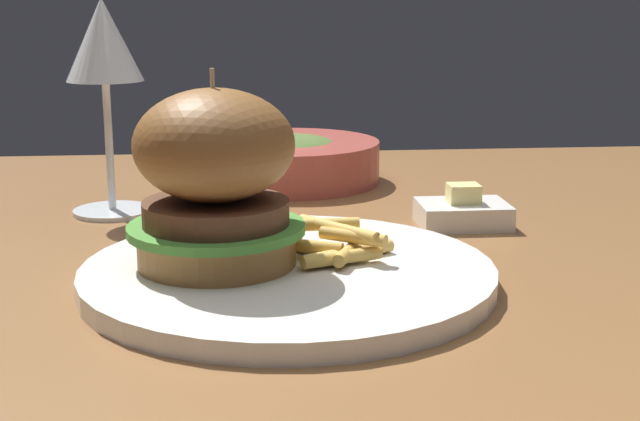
# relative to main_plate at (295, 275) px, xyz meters

# --- Properties ---
(dining_table) EXTENTS (1.48, 0.90, 0.74)m
(dining_table) POSITION_rel_main_plate_xyz_m (-0.00, 0.08, -0.09)
(dining_table) COLOR brown
(dining_table) RESTS_ON ground
(main_plate) EXTENTS (0.28, 0.28, 0.01)m
(main_plate) POSITION_rel_main_plate_xyz_m (0.00, 0.00, 0.00)
(main_plate) COLOR white
(main_plate) RESTS_ON dining_table
(burger_sandwich) EXTENTS (0.12, 0.12, 0.13)m
(burger_sandwich) POSITION_rel_main_plate_xyz_m (-0.05, 0.01, 0.07)
(burger_sandwich) COLOR #9E6B38
(burger_sandwich) RESTS_ON main_plate
(fries_pile) EXTENTS (0.10, 0.07, 0.02)m
(fries_pile) POSITION_rel_main_plate_xyz_m (0.03, 0.02, 0.02)
(fries_pile) COLOR #EABC5B
(fries_pile) RESTS_ON main_plate
(wine_glass) EXTENTS (0.07, 0.07, 0.19)m
(wine_glass) POSITION_rel_main_plate_xyz_m (-0.15, 0.22, 0.14)
(wine_glass) COLOR silver
(wine_glass) RESTS_ON dining_table
(butter_dish) EXTENTS (0.08, 0.06, 0.04)m
(butter_dish) POSITION_rel_main_plate_xyz_m (0.15, 0.15, 0.00)
(butter_dish) COLOR white
(butter_dish) RESTS_ON dining_table
(soup_bowl) EXTENTS (0.19, 0.19, 0.05)m
(soup_bowl) POSITION_rel_main_plate_xyz_m (0.02, 0.34, 0.02)
(soup_bowl) COLOR #B24C42
(soup_bowl) RESTS_ON dining_table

